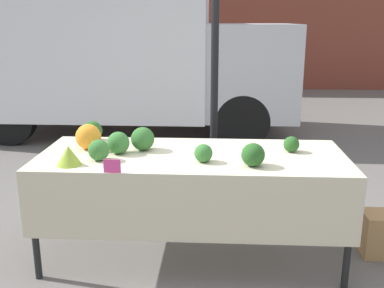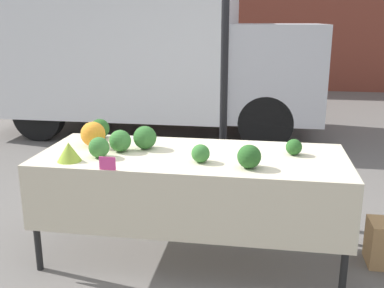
{
  "view_description": "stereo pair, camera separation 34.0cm",
  "coord_description": "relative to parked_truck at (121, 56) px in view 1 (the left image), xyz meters",
  "views": [
    {
      "loc": [
        0.18,
        -3.27,
        1.84
      ],
      "look_at": [
        0.0,
        0.0,
        0.93
      ],
      "focal_mm": 42.0,
      "sensor_mm": 36.0,
      "label": 1
    },
    {
      "loc": [
        0.52,
        -3.24,
        1.84
      ],
      "look_at": [
        0.0,
        0.0,
        0.93
      ],
      "focal_mm": 42.0,
      "sensor_mm": 36.0,
      "label": 2
    }
  ],
  "objects": [
    {
      "name": "ground_plane",
      "position": [
        1.39,
        -4.08,
        -1.27
      ],
      "size": [
        40.0,
        40.0,
        0.0
      ],
      "primitive_type": "plane",
      "color": "slate"
    },
    {
      "name": "tent_pole",
      "position": [
        1.55,
        -3.22,
        -0.07
      ],
      "size": [
        0.07,
        0.07,
        2.38
      ],
      "color": "black",
      "rests_on": "ground_plane"
    },
    {
      "name": "parked_truck",
      "position": [
        0.0,
        0.0,
        0.0
      ],
      "size": [
        5.18,
        2.19,
        2.33
      ],
      "color": "white",
      "rests_on": "ground_plane"
    },
    {
      "name": "market_table",
      "position": [
        1.39,
        -4.15,
        -0.51
      ],
      "size": [
        2.33,
        0.95,
        0.85
      ],
      "color": "beige",
      "rests_on": "ground_plane"
    },
    {
      "name": "orange_cauliflower",
      "position": [
        0.56,
        -3.98,
        -0.32
      ],
      "size": [
        0.2,
        0.2,
        0.2
      ],
      "color": "orange",
      "rests_on": "market_table"
    },
    {
      "name": "romanesco_head",
      "position": [
        0.54,
        -4.39,
        -0.35
      ],
      "size": [
        0.17,
        0.17,
        0.14
      ],
      "color": "#93B238",
      "rests_on": "market_table"
    },
    {
      "name": "broccoli_head_0",
      "position": [
        1.83,
        -4.35,
        -0.33
      ],
      "size": [
        0.17,
        0.17,
        0.17
      ],
      "color": "#285B23",
      "rests_on": "market_table"
    },
    {
      "name": "broccoli_head_1",
      "position": [
        1.48,
        -4.27,
        -0.35
      ],
      "size": [
        0.13,
        0.13,
        0.13
      ],
      "color": "#387533",
      "rests_on": "market_table"
    },
    {
      "name": "broccoli_head_2",
      "position": [
        0.53,
        -3.73,
        -0.33
      ],
      "size": [
        0.17,
        0.17,
        0.17
      ],
      "color": "#285B23",
      "rests_on": "market_table"
    },
    {
      "name": "broccoli_head_3",
      "position": [
        2.15,
        -3.98,
        -0.36
      ],
      "size": [
        0.12,
        0.12,
        0.12
      ],
      "color": "#285B23",
      "rests_on": "market_table"
    },
    {
      "name": "broccoli_head_4",
      "position": [
        0.72,
        -4.27,
        -0.34
      ],
      "size": [
        0.15,
        0.15,
        0.15
      ],
      "color": "#387533",
      "rests_on": "market_table"
    },
    {
      "name": "broccoli_head_5",
      "position": [
        1.0,
        -3.99,
        -0.33
      ],
      "size": [
        0.18,
        0.18,
        0.18
      ],
      "color": "#336B2D",
      "rests_on": "market_table"
    },
    {
      "name": "broccoli_head_6",
      "position": [
        0.83,
        -4.1,
        -0.33
      ],
      "size": [
        0.17,
        0.17,
        0.17
      ],
      "color": "#387533",
      "rests_on": "market_table"
    },
    {
      "name": "price_sign",
      "position": [
        0.88,
        -4.54,
        -0.37
      ],
      "size": [
        0.12,
        0.01,
        0.09
      ],
      "color": "#EF4793",
      "rests_on": "market_table"
    }
  ]
}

